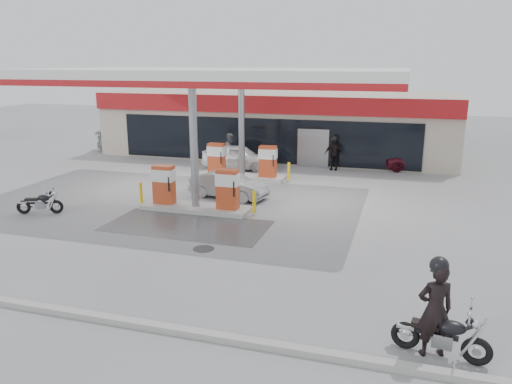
% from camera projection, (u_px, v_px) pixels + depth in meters
% --- Properties ---
extents(ground, '(90.00, 90.00, 0.00)m').
position_uv_depth(ground, '(175.00, 225.00, 18.61)').
color(ground, gray).
rests_on(ground, ground).
extents(wet_patch, '(6.00, 3.00, 0.00)m').
position_uv_depth(wet_patch, '(187.00, 226.00, 18.47)').
color(wet_patch, '#4C4C4F').
rests_on(wet_patch, ground).
extents(drain_cover, '(0.70, 0.70, 0.01)m').
position_uv_depth(drain_cover, '(204.00, 249.00, 16.19)').
color(drain_cover, '#38383A').
rests_on(drain_cover, ground).
extents(kerb, '(28.00, 0.25, 0.15)m').
position_uv_depth(kerb, '(48.00, 309.00, 12.10)').
color(kerb, gray).
rests_on(kerb, ground).
extents(store_building, '(22.00, 8.22, 4.00)m').
position_uv_depth(store_building, '(280.00, 123.00, 32.86)').
color(store_building, '#BFB6A0').
rests_on(store_building, ground).
extents(canopy, '(16.00, 10.02, 5.51)m').
position_uv_depth(canopy, '(220.00, 76.00, 21.91)').
color(canopy, silver).
rests_on(canopy, ground).
extents(pump_island_near, '(5.14, 1.30, 1.78)m').
position_uv_depth(pump_island_near, '(195.00, 193.00, 20.28)').
color(pump_island_near, '#9E9E99').
rests_on(pump_island_near, ground).
extents(pump_island_far, '(5.14, 1.30, 1.78)m').
position_uv_depth(pump_island_far, '(242.00, 165.00, 25.84)').
color(pump_island_far, '#9E9E99').
rests_on(pump_island_far, ground).
extents(main_motorcycle, '(1.99, 0.79, 1.03)m').
position_uv_depth(main_motorcycle, '(442.00, 337.00, 10.16)').
color(main_motorcycle, black).
rests_on(main_motorcycle, ground).
extents(biker_main, '(0.86, 0.71, 2.03)m').
position_uv_depth(biker_main, '(435.00, 310.00, 10.10)').
color(biker_main, black).
rests_on(biker_main, ground).
extents(parked_motorcycle, '(1.78, 0.86, 0.95)m').
position_uv_depth(parked_motorcycle, '(40.00, 204.00, 19.87)').
color(parked_motorcycle, black).
rests_on(parked_motorcycle, ground).
extents(sedan_white, '(4.09, 1.68, 1.39)m').
position_uv_depth(sedan_white, '(238.00, 157.00, 28.14)').
color(sedan_white, white).
rests_on(sedan_white, ground).
extents(attendant, '(0.92, 1.07, 1.93)m').
position_uv_depth(attendant, '(231.00, 150.00, 28.82)').
color(attendant, '#59595E').
rests_on(attendant, ground).
extents(hatchback_silver, '(3.68, 1.78, 1.16)m').
position_uv_depth(hatchback_silver, '(229.00, 185.00, 22.17)').
color(hatchback_silver, gray).
rests_on(hatchback_silver, ground).
extents(parked_car_left, '(5.10, 3.35, 1.37)m').
position_uv_depth(parked_car_left, '(133.00, 140.00, 34.15)').
color(parked_car_left, '#9C9EA4').
rests_on(parked_car_left, ground).
extents(parked_car_right, '(4.06, 2.94, 1.03)m').
position_uv_depth(parked_car_right, '(415.00, 160.00, 28.12)').
color(parked_car_right, '#531220').
rests_on(parked_car_right, ground).
extents(biker_walking, '(1.07, 0.47, 1.81)m').
position_uv_depth(biker_walking, '(334.00, 154.00, 27.85)').
color(biker_walking, black).
rests_on(biker_walking, ground).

